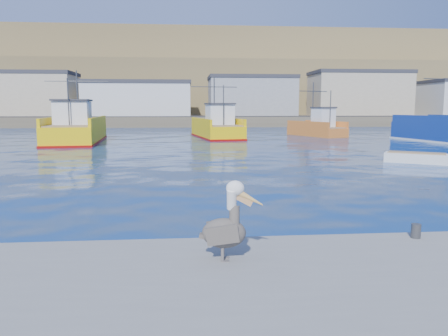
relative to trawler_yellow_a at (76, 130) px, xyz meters
name	(u,v)px	position (x,y,z in m)	size (l,w,h in m)	color
ground	(250,222)	(11.84, -29.34, -1.11)	(260.00, 260.00, 0.00)	navy
dock_bollards	(304,234)	(12.44, -32.74, -0.46)	(36.20, 0.20, 0.30)	#4C4C4C
far_shore	(192,86)	(11.85, 79.87, 7.87)	(200.00, 81.00, 24.00)	brown
trawler_yellow_a	(76,130)	(0.00, 0.00, 0.00)	(5.76, 12.91, 6.68)	yellow
trawler_yellow_b	(217,128)	(13.33, 4.72, -0.11)	(5.25, 10.96, 6.42)	yellow
boat_orange	(318,127)	(24.70, 6.30, -0.12)	(5.34, 7.87, 5.96)	orange
skiff_mid	(416,159)	(23.38, -17.14, -0.87)	(3.54, 2.87, 0.75)	silver
pelican	(226,226)	(10.75, -33.70, 0.01)	(1.18, 0.55, 1.45)	#595451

